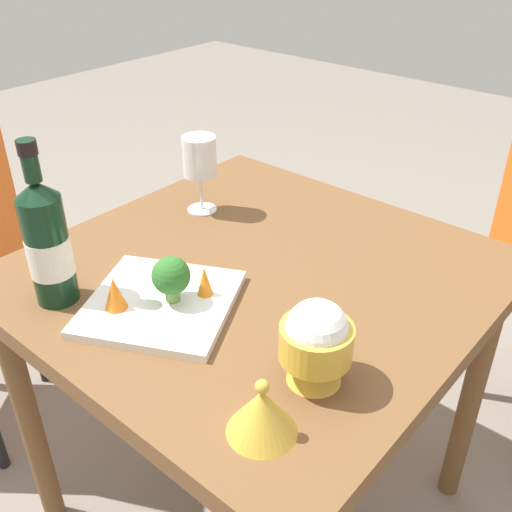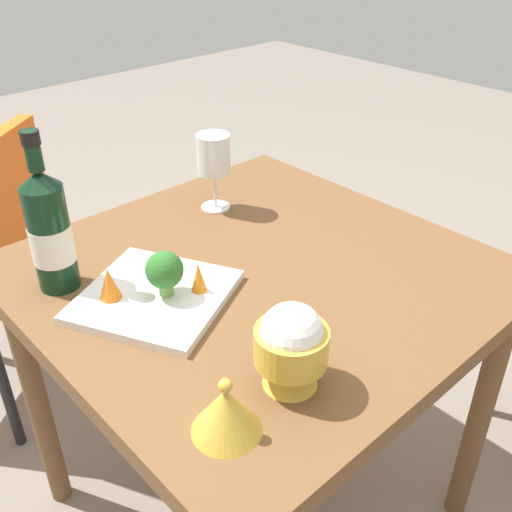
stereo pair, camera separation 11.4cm
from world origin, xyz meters
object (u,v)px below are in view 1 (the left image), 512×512
Objects in this scene: carrot_garnish_left at (115,293)px; carrot_garnish_right at (203,280)px; rice_bowl at (316,341)px; serving_plate at (161,303)px; wine_glass at (200,158)px; broccoli_floret at (171,277)px; rice_bowl_lid at (262,411)px; wine_bottle at (47,243)px.

carrot_garnish_left is 1.08× the size of carrot_garnish_right.
rice_bowl is 0.32m from serving_plate.
wine_glass is at bearing 33.86° from serving_plate.
carrot_garnish_left is at bearing 143.65° from broccoli_floret.
rice_bowl is at bearing -87.38° from broccoli_floret.
rice_bowl_lid is 0.30× the size of serving_plate.
wine_bottle reaches higher than serving_plate.
carrot_garnish_left is at bearing 146.82° from carrot_garnish_right.
rice_bowl_lid is 1.63× the size of carrot_garnish_left.
wine_bottle is 4.96× the size of carrot_garnish_left.
rice_bowl is (0.13, -0.48, -0.04)m from wine_bottle.
broccoli_floret is at bearing -36.35° from carrot_garnish_left.
wine_bottle is 0.50m from rice_bowl.
wine_glass is 3.15× the size of carrot_garnish_right.
rice_bowl_lid is 0.36m from carrot_garnish_left.
broccoli_floret is at bearing 69.12° from rice_bowl_lid.
rice_bowl_lid reaches higher than serving_plate.
serving_plate is (-0.32, -0.21, -0.12)m from wine_glass.
wine_bottle is 0.22m from broccoli_floret.
carrot_garnish_right is at bearing -27.75° from broccoli_floret.
wine_glass reaches higher than rice_bowl_lid.
rice_bowl is 2.50× the size of carrot_garnish_right.
broccoli_floret is 1.40× the size of carrot_garnish_left.
rice_bowl_lid is (-0.13, -0.01, -0.04)m from rice_bowl.
wine_bottle is 0.22m from serving_plate.
carrot_garnish_left is (-0.09, 0.36, -0.03)m from rice_bowl.
wine_bottle is at bearing 90.22° from rice_bowl_lid.
carrot_garnish_right is at bearing -134.35° from wine_glass.
rice_bowl_lid is 0.32m from carrot_garnish_right.
wine_glass is 0.53× the size of serving_plate.
broccoli_floret reaches higher than carrot_garnish_left.
rice_bowl_lid is at bearing -107.52° from serving_plate.
serving_plate is 0.06m from broccoli_floret.
wine_glass is 1.79× the size of rice_bowl_lid.
wine_bottle is at bearing 129.17° from carrot_garnish_right.
carrot_garnish_left is at bearing -155.69° from wine_glass.
wine_glass reaches higher than rice_bowl.
serving_plate is 3.92× the size of broccoli_floret.
wine_bottle is at bearing 123.15° from broccoli_floret.
broccoli_floret is at bearing 152.25° from carrot_garnish_right.
wine_glass is at bearing 61.33° from rice_bowl.
serving_plate is at bearing -31.61° from carrot_garnish_left.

